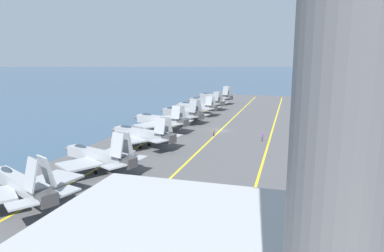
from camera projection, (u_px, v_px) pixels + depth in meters
The scene contains 16 objects.
ground_plane at pixel (220, 132), 80.93m from camera, with size 2000.00×2000.00×0.00m, color #334C66.
carrier_deck at pixel (220, 131), 80.89m from camera, with size 177.38×43.00×0.40m, color #4C4C4F.
deck_stripe_foul_line at pixel (271, 133), 77.61m from camera, with size 159.64×0.36×0.01m, color yellow.
deck_stripe_centerline at pixel (220, 130), 80.85m from camera, with size 159.64×0.36×0.01m, color yellow.
deck_stripe_edge_line at pixel (173, 128), 84.09m from camera, with size 159.64×0.36×0.01m, color yellow.
parked_jet_nearest at pixel (21, 184), 38.29m from camera, with size 13.68×15.02×6.66m.
parked_jet_second at pixel (98, 156), 50.44m from camera, with size 12.40×15.27×6.58m.
parked_jet_third at pixel (141, 134), 64.92m from camera, with size 12.01×16.16×6.26m.
parked_jet_fourth at pixel (159, 120), 78.67m from camera, with size 13.77×15.68×6.55m.
parked_jet_fifth at pixel (181, 113), 91.60m from camera, with size 13.90×15.90×6.54m.
parked_jet_sixth at pixel (196, 107), 103.40m from camera, with size 12.56×15.32×6.00m.
parked_jet_seventh at pixel (205, 102), 116.60m from camera, with size 13.18×16.54×6.32m.
parked_jet_eighth at pixel (214, 97), 130.52m from camera, with size 14.14×15.63×6.97m.
crew_purple_vest at pixel (262, 136), 69.80m from camera, with size 0.41×0.31×1.82m.
crew_blue_vest at pixel (307, 201), 37.65m from camera, with size 0.42×0.46×1.83m.
crew_brown_vest at pixel (214, 132), 74.38m from camera, with size 0.42×0.33×1.72m.
Camera 1 is at (-77.96, -15.67, 16.54)m, focal length 32.00 mm.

